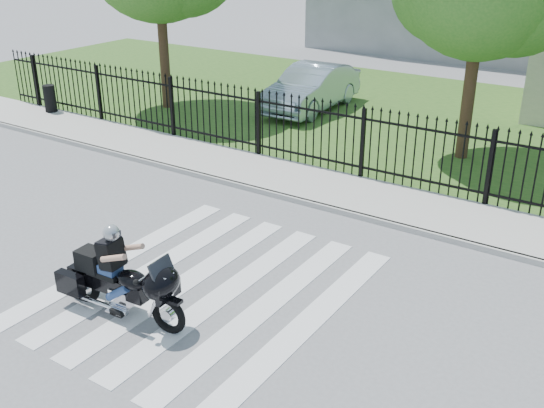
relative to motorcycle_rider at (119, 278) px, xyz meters
The scene contains 9 objects.
ground 1.60m from the motorcycle_rider, 65.69° to the left, with size 120.00×120.00×0.00m, color slate.
crosswalk 1.60m from the motorcycle_rider, 65.69° to the left, with size 5.00×5.50×0.01m, color silver, non-canonical shape.
sidewalk 6.39m from the motorcycle_rider, 84.56° to the left, with size 40.00×2.00×0.12m, color #ADAAA3.
curb 5.40m from the motorcycle_rider, 83.55° to the left, with size 40.00×0.12×0.12m, color #ADAAA3.
grass_strip 13.36m from the motorcycle_rider, 87.41° to the left, with size 40.00×12.00×0.02m, color #2B511B.
iron_fence 7.36m from the motorcycle_rider, 85.30° to the left, with size 26.00×0.04×1.80m.
motorcycle_rider is the anchor object (origin of this frame).
parked_car 12.76m from the motorcycle_rider, 106.58° to the left, with size 1.55×4.45×1.47m, color #90A3B5.
litter_bin 12.57m from the motorcycle_rider, 145.95° to the left, with size 0.38×0.38×0.86m, color black.
Camera 1 is at (6.14, -7.20, 5.71)m, focal length 42.00 mm.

